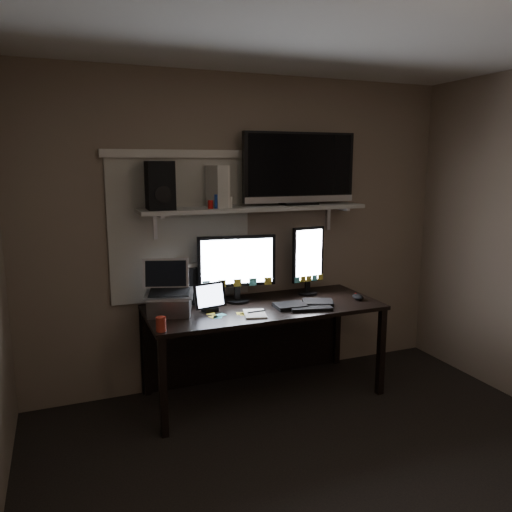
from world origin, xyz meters
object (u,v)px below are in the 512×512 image
cup (161,324)px  tv (299,169)px  laptop (169,288)px  mouse (358,297)px  desk (258,323)px  tablet (210,297)px  keyboard (304,304)px  game_console (217,186)px  monitor_landscape (237,268)px  speaker (160,185)px  monitor_portrait (308,260)px

cup → tv: 1.67m
cup → laptop: bearing=69.3°
mouse → tv: 1.13m
desk → tv: (0.39, 0.09, 1.21)m
desk → tablet: bearing=-164.9°
laptop → tv: size_ratio=0.40×
tv → tablet: bearing=-165.7°
keyboard → laptop: 1.03m
laptop → game_console: game_console is taller
desk → monitor_landscape: 0.48m
monitor_landscape → cup: 0.88m
cup → speaker: speaker is taller
desk → tv: bearing=12.3°
tablet → tv: (0.82, 0.20, 0.93)m
tv → speaker: bearing=-178.4°
cup → monitor_landscape: bearing=34.9°
desk → laptop: size_ratio=4.69×
monitor_landscape → cup: (-0.70, -0.49, -0.22)m
monitor_landscape → speaker: (-0.58, 0.00, 0.65)m
keyboard → laptop: (-1.00, 0.17, 0.18)m
desk → monitor_portrait: 0.66m
tablet → tv: size_ratio=0.26×
monitor_landscape → mouse: (0.92, -0.30, -0.25)m
tablet → laptop: laptop is taller
keyboard → mouse: mouse is taller
speaker → tablet: bearing=-28.3°
monitor_portrait → tv: size_ratio=0.60×
desk → keyboard: 0.42m
speaker → game_console: bearing=4.8°
monitor_landscape → mouse: 1.00m
monitor_landscape → speaker: speaker is taller
laptop → cup: 0.40m
mouse → game_console: bearing=168.9°
keyboard → tv: bearing=85.0°
desk → laptop: laptop is taller
desk → laptop: (-0.72, -0.08, 0.37)m
laptop → cup: (-0.13, -0.35, -0.14)m
game_console → speaker: (-0.44, -0.02, 0.02)m
desk → speaker: size_ratio=5.21×
tablet → cup: bearing=-154.7°
monitor_landscape → cup: size_ratio=6.39×
mouse → tv: tv is taller
desk → laptop: 0.81m
keyboard → game_console: (-0.58, 0.33, 0.89)m
speaker → tv: bearing=3.2°
keyboard → game_console: size_ratio=1.52×
monitor_portrait → laptop: bearing=-179.4°
desk → speaker: bearing=175.1°
keyboard → monitor_portrait: bearing=71.5°
tv → speaker: tv is taller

